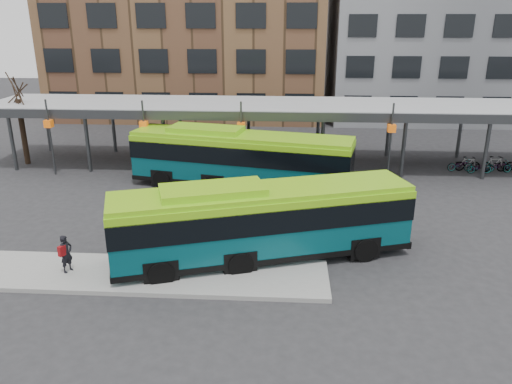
% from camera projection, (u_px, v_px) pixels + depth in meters
% --- Properties ---
extents(ground, '(120.00, 120.00, 0.00)m').
position_uv_depth(ground, '(289.00, 247.00, 22.00)').
color(ground, '#28282B').
rests_on(ground, ground).
extents(boarding_island, '(14.00, 3.00, 0.18)m').
position_uv_depth(boarding_island, '(149.00, 275.00, 19.48)').
color(boarding_island, gray).
rests_on(boarding_island, ground).
extents(canopy, '(40.00, 6.53, 4.80)m').
position_uv_depth(canopy, '(290.00, 108.00, 32.79)').
color(canopy, '#999B9E').
rests_on(canopy, ground).
extents(tree, '(1.64, 1.64, 5.60)m').
position_uv_depth(tree, '(23.00, 129.00, 33.54)').
color(tree, black).
rests_on(tree, ground).
extents(building_brick, '(26.00, 14.00, 22.00)m').
position_uv_depth(building_brick, '(190.00, 0.00, 48.99)').
color(building_brick, brown).
rests_on(building_brick, ground).
extents(building_grey, '(24.00, 14.00, 20.00)m').
position_uv_depth(building_grey, '(459.00, 11.00, 47.78)').
color(building_grey, slate).
rests_on(building_grey, ground).
extents(bus_front, '(12.46, 6.22, 3.38)m').
position_uv_depth(bus_front, '(262.00, 220.00, 20.37)').
color(bus_front, '#074750').
rests_on(bus_front, ground).
extents(bus_rear, '(13.13, 5.42, 3.54)m').
position_uv_depth(bus_rear, '(240.00, 158.00, 28.96)').
color(bus_rear, '#074750').
rests_on(bus_rear, ground).
extents(pedestrian, '(0.56, 0.65, 1.52)m').
position_uv_depth(pedestrian, '(66.00, 254.00, 19.30)').
color(pedestrian, black).
rests_on(pedestrian, boarding_island).
extents(bike_rack, '(6.72, 1.54, 1.07)m').
position_uv_depth(bike_rack, '(503.00, 165.00, 32.30)').
color(bike_rack, slate).
rests_on(bike_rack, ground).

